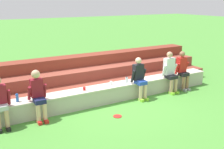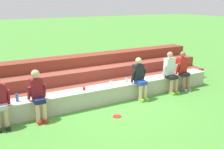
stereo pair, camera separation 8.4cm
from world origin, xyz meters
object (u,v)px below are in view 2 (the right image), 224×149
(person_center, at_px, (140,77))
(plastic_cup_left_end, at_px, (84,89))
(plastic_cup_middle, at_px, (111,83))
(plastic_cup_right_end, at_px, (185,71))
(person_far_right, at_px, (183,70))
(water_bottle_mid_right, at_px, (17,98))
(person_left_of_center, at_px, (38,93))
(water_bottle_mid_left, at_px, (127,80))
(person_right_of_center, at_px, (171,71))
(frisbee, at_px, (117,116))

(person_center, relative_size, plastic_cup_left_end, 13.56)
(plastic_cup_middle, bearing_deg, plastic_cup_right_end, -0.37)
(person_far_right, height_order, water_bottle_mid_right, person_far_right)
(plastic_cup_right_end, bearing_deg, person_far_right, -144.95)
(plastic_cup_right_end, bearing_deg, person_center, -172.73)
(person_left_of_center, distance_m, person_center, 3.29)
(person_center, bearing_deg, water_bottle_mid_left, 143.90)
(water_bottle_mid_right, xyz_separation_m, plastic_cup_middle, (2.90, 0.02, -0.05))
(plastic_cup_left_end, bearing_deg, person_far_right, -3.33)
(person_right_of_center, height_order, person_far_right, person_right_of_center)
(water_bottle_mid_left, xyz_separation_m, water_bottle_mid_right, (-3.44, 0.05, 0.01))
(person_left_of_center, height_order, water_bottle_mid_left, person_left_of_center)
(water_bottle_mid_right, bearing_deg, person_far_right, -2.61)
(plastic_cup_left_end, bearing_deg, plastic_cup_right_end, 0.53)
(person_right_of_center, distance_m, plastic_cup_left_end, 3.16)
(person_center, distance_m, water_bottle_mid_left, 0.43)
(plastic_cup_middle, bearing_deg, frisbee, -111.87)
(person_left_of_center, xyz_separation_m, plastic_cup_middle, (2.40, 0.29, -0.16))
(person_far_right, xyz_separation_m, frisbee, (-3.28, -0.91, -0.73))
(person_center, height_order, water_bottle_mid_right, person_center)
(water_bottle_mid_right, xyz_separation_m, frisbee, (2.42, -1.17, -0.62))
(person_center, height_order, water_bottle_mid_left, person_center)
(person_left_of_center, relative_size, plastic_cup_left_end, 13.63)
(person_far_right, relative_size, water_bottle_mid_left, 6.58)
(person_left_of_center, height_order, person_right_of_center, person_right_of_center)
(person_far_right, height_order, frisbee, person_far_right)
(person_center, relative_size, person_right_of_center, 0.95)
(person_center, bearing_deg, plastic_cup_left_end, 172.20)
(person_far_right, height_order, water_bottle_mid_left, person_far_right)
(plastic_cup_middle, relative_size, frisbee, 0.50)
(person_center, height_order, plastic_cup_middle, person_center)
(plastic_cup_right_end, bearing_deg, water_bottle_mid_left, -179.03)
(plastic_cup_right_end, xyz_separation_m, frisbee, (-3.65, -1.17, -0.56))
(person_left_of_center, xyz_separation_m, person_center, (3.29, -0.03, -0.02))
(water_bottle_mid_left, relative_size, plastic_cup_right_end, 2.09)
(person_far_right, xyz_separation_m, plastic_cup_right_end, (0.37, 0.26, -0.16))
(water_bottle_mid_right, distance_m, plastic_cup_left_end, 1.94)
(water_bottle_mid_left, relative_size, plastic_cup_left_end, 2.09)
(plastic_cup_left_end, bearing_deg, water_bottle_mid_right, 178.79)
(plastic_cup_middle, relative_size, plastic_cup_left_end, 1.18)
(water_bottle_mid_right, distance_m, plastic_cup_middle, 2.90)
(water_bottle_mid_left, height_order, frisbee, water_bottle_mid_left)
(person_right_of_center, distance_m, person_far_right, 0.62)
(plastic_cup_middle, bearing_deg, water_bottle_mid_left, -6.74)
(person_right_of_center, relative_size, plastic_cup_right_end, 14.28)
(person_far_right, xyz_separation_m, plastic_cup_middle, (-2.81, 0.28, -0.15))
(frisbee, bearing_deg, plastic_cup_middle, 68.13)
(water_bottle_mid_left, relative_size, plastic_cup_middle, 1.77)
(person_center, distance_m, person_right_of_center, 1.30)
(person_right_of_center, relative_size, frisbee, 5.98)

